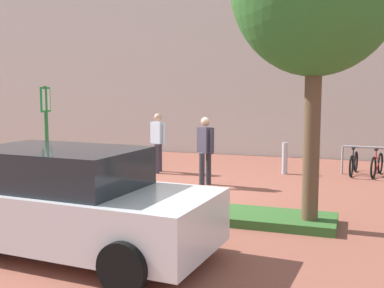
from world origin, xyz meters
The scene contains 9 objects.
ground_plane centered at (0.00, 0.00, 0.00)m, with size 60.00×60.00×0.00m, color brown.
building_facade centered at (0.00, 7.34, 5.00)m, with size 28.00×1.20×10.00m, color silver.
planter_strip centered at (0.24, -1.86, 0.08)m, with size 7.00×1.10×0.16m, color #336028.
parking_sign_post centered at (-2.14, -1.86, 1.61)m, with size 0.08×0.36×2.47m.
bike_at_sign centered at (-2.07, -1.81, 0.35)m, with size 1.65×0.52×0.86m.
bollard_steel centered at (2.09, 3.29, 0.45)m, with size 0.16×0.16×0.90m, color #ADADB2.
person_suited_dark centered at (0.47, 0.91, 0.98)m, with size 0.51×0.52×1.72m.
person_casual_tan centered at (-1.43, 2.35, 0.98)m, with size 0.56×0.47×1.72m.
car_white_hatch centered at (0.04, -4.38, 0.76)m, with size 4.42×2.27×1.54m.
Camera 1 is at (3.98, -10.12, 2.37)m, focal length 44.03 mm.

